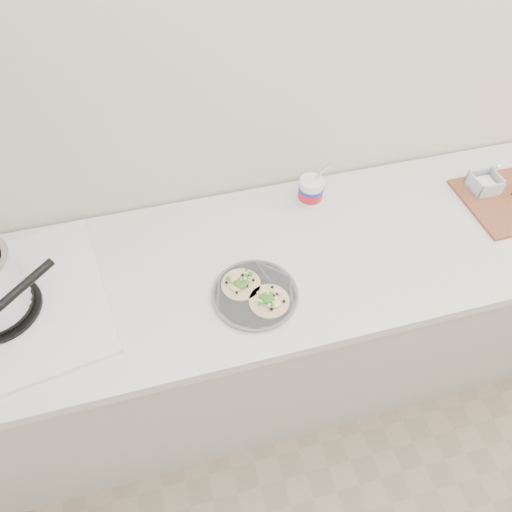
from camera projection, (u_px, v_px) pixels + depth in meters
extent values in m
cube|color=beige|center=(260.00, 89.00, 1.34)|extent=(3.50, 0.05, 2.60)
cube|color=beige|center=(278.00, 326.00, 1.83)|extent=(2.40, 0.62, 0.86)
cube|color=silver|center=(285.00, 260.00, 1.47)|extent=(2.44, 0.66, 0.04)
cube|color=silver|center=(1.00, 311.00, 1.31)|extent=(0.66, 0.62, 0.01)
cylinder|color=slate|center=(255.00, 295.00, 1.35)|extent=(0.24, 0.24, 0.01)
cylinder|color=slate|center=(255.00, 294.00, 1.34)|extent=(0.26, 0.26, 0.00)
cylinder|color=white|center=(311.00, 191.00, 1.57)|extent=(0.08, 0.08, 0.10)
cylinder|color=red|center=(311.00, 192.00, 1.57)|extent=(0.09, 0.09, 0.04)
cylinder|color=#192D99|center=(311.00, 188.00, 1.56)|extent=(0.09, 0.09, 0.01)
cube|color=white|center=(484.00, 185.00, 1.62)|extent=(0.06, 0.06, 0.03)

